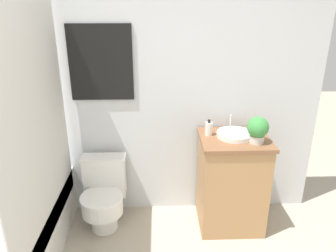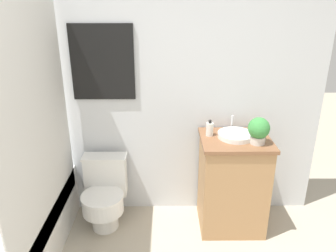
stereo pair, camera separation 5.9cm
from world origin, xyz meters
TOP-DOWN VIEW (x-y plane):
  - wall_back at (-0.00, 1.96)m, footprint 3.32×0.07m
  - shower_area at (-0.83, 1.24)m, footprint 0.62×1.39m
  - toilet at (-0.24, 1.69)m, footprint 0.38×0.48m
  - vanity at (0.87, 1.68)m, footprint 0.57×0.49m
  - sink at (0.87, 1.70)m, footprint 0.29×0.33m
  - soap_bottle at (0.66, 1.74)m, footprint 0.06×0.06m
  - potted_plant at (1.02, 1.58)m, footprint 0.17×0.17m

SIDE VIEW (x-z plane):
  - shower_area at x=-0.83m, z-range -0.70..1.28m
  - toilet at x=-0.24m, z-range 0.00..0.62m
  - vanity at x=0.87m, z-range 0.00..0.84m
  - sink at x=0.87m, z-range 0.80..0.93m
  - soap_bottle at x=0.66m, z-range 0.83..0.97m
  - potted_plant at x=1.02m, z-range 0.85..1.06m
  - wall_back at x=0.00m, z-range 0.00..2.50m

